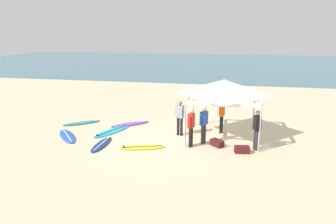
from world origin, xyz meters
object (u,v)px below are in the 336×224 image
person_grey (180,115)px  gear_bag_near_tent (217,143)px  surfboard_cyan (112,131)px  surfboard_purple (130,124)px  surfboard_blue (67,136)px  gear_bag_by_pole (242,149)px  surfboard_navy (102,144)px  person_red (191,125)px  canopy_tent (224,87)px  person_blue (204,122)px  surfboard_yellow (142,147)px  person_black (257,127)px  surfboard_teal (82,123)px  person_orange (222,113)px

person_grey → gear_bag_near_tent: bearing=-31.0°
surfboard_cyan → surfboard_purple: bearing=67.6°
surfboard_blue → gear_bag_by_pole: 8.08m
surfboard_navy → gear_bag_near_tent: bearing=9.7°
surfboard_purple → person_red: (3.55, -2.50, 0.95)m
canopy_tent → person_blue: bearing=-128.5°
surfboard_navy → surfboard_purple: bearing=84.0°
surfboard_blue → person_red: 5.99m
person_red → surfboard_navy: bearing=-171.4°
surfboard_blue → gear_bag_by_pole: size_ratio=3.44×
surfboard_purple → person_red: bearing=-35.1°
surfboard_yellow → surfboard_navy: size_ratio=1.05×
canopy_tent → surfboard_purple: 5.47m
gear_bag_near_tent → canopy_tent: bearing=82.2°
surfboard_yellow → person_red: person_red is taller
canopy_tent → person_black: (1.44, -1.30, -1.40)m
surfboard_blue → surfboard_navy: 2.16m
person_black → person_grey: bearing=161.0°
gear_bag_near_tent → gear_bag_by_pole: 1.17m
surfboard_blue → person_red: size_ratio=1.21×
surfboard_purple → person_grey: size_ratio=1.19×
surfboard_cyan → person_grey: bearing=2.8°
surfboard_blue → person_blue: 6.50m
person_black → person_blue: bearing=172.0°
surfboard_blue → person_black: size_ratio=1.21×
canopy_tent → person_grey: bearing=-176.4°
surfboard_navy → person_black: (6.60, 0.77, 0.95)m
surfboard_teal → person_blue: (6.70, -1.69, 0.95)m
surfboard_navy → person_orange: bearing=27.9°
surfboard_teal → gear_bag_by_pole: (8.36, -2.46, 0.10)m
surfboard_teal → person_blue: size_ratio=1.11×
person_blue → person_orange: bearing=65.3°
surfboard_teal → person_red: person_red is taller
canopy_tent → person_grey: (-1.99, -0.12, -1.40)m
person_red → person_black: bearing=3.8°
surfboard_cyan → person_blue: (4.59, -0.70, 0.95)m
person_red → person_orange: same height
person_orange → gear_bag_near_tent: (-0.13, -1.86, -0.85)m
gear_bag_near_tent → surfboard_navy: bearing=-170.3°
surfboard_blue → surfboard_purple: size_ratio=1.02×
person_orange → person_black: 2.44m
surfboard_yellow → gear_bag_near_tent: size_ratio=3.37×
gear_bag_by_pole → surfboard_teal: bearing=163.6°
canopy_tent → person_orange: (-0.04, 0.64, -1.40)m
surfboard_blue → person_red: bearing=-1.1°
surfboard_yellow → person_grey: 2.54m
person_grey → person_black: (3.43, -1.18, 0.00)m
surfboard_cyan → person_red: person_red is taller
surfboard_yellow → person_red: (2.01, 0.59, 0.95)m
surfboard_purple → surfboard_navy: bearing=-96.0°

